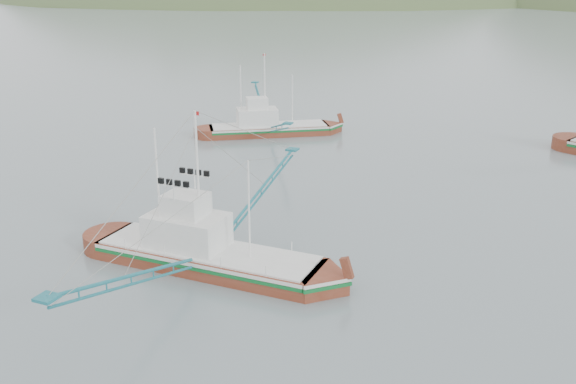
% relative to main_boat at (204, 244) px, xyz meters
% --- Properties ---
extents(ground, '(1200.00, 1200.00, 0.00)m').
position_rel_main_boat_xyz_m(ground, '(2.81, 0.01, -1.46)').
color(ground, slate).
rests_on(ground, ground).
extents(main_boat, '(13.92, 25.15, 10.17)m').
position_rel_main_boat_xyz_m(main_boat, '(0.00, 0.00, 0.00)').
color(main_boat, maroon).
rests_on(main_boat, ground).
extents(bg_boat_left, '(16.28, 21.00, 9.37)m').
position_rel_main_boat_xyz_m(bg_boat_left, '(-10.30, 31.50, 0.52)').
color(bg_boat_left, maroon).
rests_on(bg_boat_left, ground).
extents(headland_left, '(448.00, 308.00, 210.00)m').
position_rel_main_boat_xyz_m(headland_left, '(-177.19, 360.01, -1.46)').
color(headland_left, '#41552B').
rests_on(headland_left, ground).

